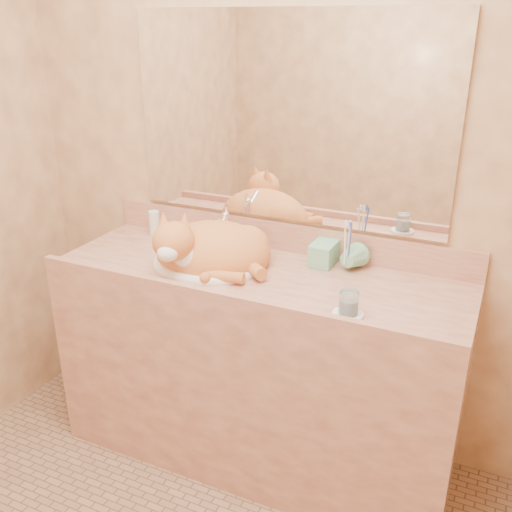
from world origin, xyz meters
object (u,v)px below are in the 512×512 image
at_px(sink_basin, 206,250).
at_px(toothbrush_cup, 346,262).
at_px(water_glass, 349,303).
at_px(cat, 209,248).
at_px(soap_dispenser, 318,246).
at_px(vanity_counter, 257,367).

bearing_deg(sink_basin, toothbrush_cup, 15.11).
relative_size(sink_basin, water_glass, 5.73).
distance_m(sink_basin, cat, 0.02).
xyz_separation_m(soap_dispenser, toothbrush_cup, (0.11, 0.02, -0.05)).
relative_size(sink_basin, toothbrush_cup, 4.37).
bearing_deg(toothbrush_cup, cat, -161.86).
bearing_deg(water_glass, cat, 165.00).
relative_size(soap_dispenser, toothbrush_cup, 2.01).
xyz_separation_m(sink_basin, water_glass, (0.62, -0.17, -0.02)).
bearing_deg(water_glass, sink_basin, 165.17).
distance_m(soap_dispenser, toothbrush_cup, 0.12).
distance_m(cat, soap_dispenser, 0.42).
relative_size(vanity_counter, toothbrush_cup, 16.11).
xyz_separation_m(vanity_counter, water_glass, (0.41, -0.19, 0.47)).
distance_m(sink_basin, toothbrush_cup, 0.54).
relative_size(vanity_counter, water_glass, 21.15).
height_order(cat, soap_dispenser, cat).
bearing_deg(soap_dispenser, toothbrush_cup, 11.82).
bearing_deg(cat, soap_dispenser, -0.26).
relative_size(vanity_counter, soap_dispenser, 8.00).
bearing_deg(sink_basin, soap_dispenser, 16.90).
xyz_separation_m(vanity_counter, toothbrush_cup, (0.31, 0.14, 0.47)).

